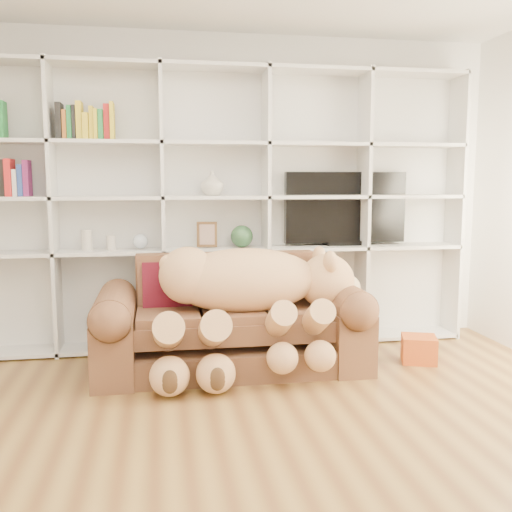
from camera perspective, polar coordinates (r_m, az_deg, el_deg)
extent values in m
plane|color=brown|center=(2.97, 0.81, -21.48)|extent=(5.00, 5.00, 0.00)
cube|color=white|center=(5.08, -4.33, 6.51)|extent=(5.00, 0.02, 2.70)
cube|color=silver|center=(5.05, -4.28, 4.80)|extent=(4.40, 0.03, 2.40)
cube|color=silver|center=(4.94, -19.58, 4.32)|extent=(0.03, 0.35, 2.40)
cube|color=silver|center=(4.86, -9.28, 4.62)|extent=(0.03, 0.35, 2.40)
cube|color=silver|center=(4.95, 0.99, 4.77)|extent=(0.03, 0.35, 2.40)
cube|color=silver|center=(5.18, 10.63, 4.77)|extent=(0.03, 0.35, 2.40)
cube|color=silver|center=(5.55, 19.21, 4.65)|extent=(0.03, 0.35, 2.40)
cube|color=silver|center=(5.08, -3.98, -8.58)|extent=(4.40, 0.35, 0.03)
cube|color=silver|center=(4.92, -4.06, 0.63)|extent=(4.40, 0.35, 0.03)
cube|color=silver|center=(4.88, -4.11, 5.88)|extent=(4.40, 0.35, 0.03)
cube|color=silver|center=(4.89, -4.16, 11.16)|extent=(4.40, 0.35, 0.03)
cube|color=silver|center=(4.97, -4.24, 18.32)|extent=(4.40, 0.35, 0.03)
cube|color=brown|center=(4.46, -2.41, -9.92)|extent=(1.95, 0.79, 0.20)
cube|color=brown|center=(4.36, -2.41, -6.15)|extent=(1.45, 0.65, 0.28)
cube|color=brown|center=(4.68, -2.99, -2.78)|extent=(1.45, 0.19, 0.51)
cube|color=brown|center=(4.40, -13.88, -8.31)|extent=(0.30, 0.88, 0.51)
cube|color=brown|center=(4.61, 8.49, -7.45)|extent=(0.30, 0.88, 0.51)
cylinder|color=brown|center=(4.34, -13.98, -5.07)|extent=(0.30, 0.83, 0.30)
cylinder|color=brown|center=(4.55, 8.55, -4.35)|extent=(0.30, 0.83, 0.30)
ellipsoid|color=tan|center=(4.29, -1.13, -2.43)|extent=(1.12, 0.54, 0.48)
sphere|color=tan|center=(4.24, -6.83, -1.94)|extent=(0.43, 0.43, 0.43)
sphere|color=tan|center=(4.43, 7.07, -2.54)|extent=(0.43, 0.43, 0.43)
sphere|color=beige|center=(4.49, 9.08, -3.19)|extent=(0.21, 0.21, 0.21)
sphere|color=#432C18|center=(4.52, 10.06, -3.27)|extent=(0.07, 0.07, 0.07)
ellipsoid|color=tan|center=(4.26, 7.44, -0.59)|extent=(0.10, 0.17, 0.17)
ellipsoid|color=tan|center=(4.54, 6.33, -0.06)|extent=(0.10, 0.17, 0.17)
sphere|color=tan|center=(4.22, -8.69, -0.81)|extent=(0.15, 0.15, 0.15)
cylinder|color=tan|center=(4.09, 2.21, -6.67)|extent=(0.18, 0.52, 0.38)
cylinder|color=tan|center=(4.15, 5.89, -6.49)|extent=(0.18, 0.52, 0.38)
cylinder|color=tan|center=(4.02, -8.76, -7.59)|extent=(0.21, 0.60, 0.44)
cylinder|color=tan|center=(4.03, -4.32, -7.46)|extent=(0.21, 0.60, 0.44)
sphere|color=tan|center=(3.99, 2.68, -10.20)|extent=(0.22, 0.22, 0.22)
sphere|color=tan|center=(4.06, 6.48, -9.95)|extent=(0.22, 0.22, 0.22)
sphere|color=tan|center=(3.93, -8.65, -11.75)|extent=(0.27, 0.27, 0.27)
sphere|color=tan|center=(3.95, -4.06, -11.60)|extent=(0.27, 0.27, 0.27)
cube|color=#4F0D16|center=(4.48, -8.88, -3.05)|extent=(0.38, 0.22, 0.39)
cube|color=#C7521A|center=(4.79, 15.97, -8.94)|extent=(0.33, 0.32, 0.21)
cube|color=black|center=(5.18, 8.92, 4.82)|extent=(1.10, 0.08, 0.63)
cube|color=black|center=(5.21, 8.85, 1.34)|extent=(0.37, 0.18, 0.04)
cube|color=#55391D|center=(4.90, -4.93, 2.17)|extent=(0.17, 0.06, 0.22)
sphere|color=#2B5430|center=(4.93, -1.43, 1.98)|extent=(0.19, 0.19, 0.19)
cylinder|color=beige|center=(4.92, -16.57, 1.53)|extent=(0.11, 0.11, 0.17)
cylinder|color=beige|center=(4.90, -14.29, 1.31)|extent=(0.09, 0.09, 0.12)
sphere|color=silver|center=(4.89, -11.49, 1.44)|extent=(0.13, 0.13, 0.13)
imported|color=beige|center=(4.88, -4.41, 7.26)|extent=(0.26, 0.26, 0.21)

